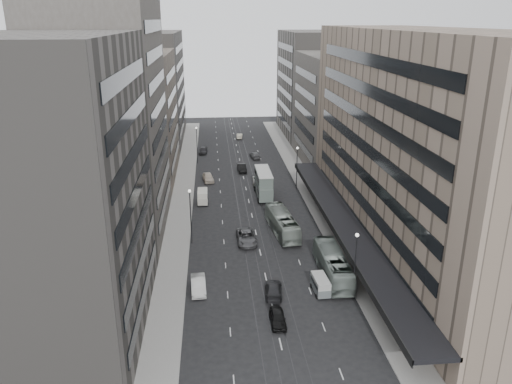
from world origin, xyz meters
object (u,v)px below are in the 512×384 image
object	(u,v)px
panel_van	(203,196)
bus_far	(282,223)
sedan_2	(247,237)
pedestrian	(415,340)
vw_microbus	(321,284)
sedan_0	(278,318)
bus_near	(333,265)
double_decker	(264,183)
sedan_1	(198,285)

from	to	relation	value
panel_van	bus_far	bearing A→B (deg)	-48.87
sedan_2	pedestrian	xyz separation A→B (m)	(14.88, -26.45, 0.15)
vw_microbus	sedan_0	bearing A→B (deg)	-138.26
pedestrian	bus_near	bearing A→B (deg)	-77.25
bus_far	pedestrian	size ratio (longest dim) A/B	7.17
bus_near	pedestrian	world-z (taller)	bus_near
double_decker	sedan_2	distance (m)	20.15
sedan_1	bus_far	bearing A→B (deg)	48.95
double_decker	pedestrian	world-z (taller)	double_decker
bus_near	vw_microbus	world-z (taller)	bus_near
bus_far	panel_van	bearing A→B (deg)	-55.21
sedan_0	pedestrian	distance (m)	14.16
double_decker	sedan_1	world-z (taller)	double_decker
bus_near	pedestrian	xyz separation A→B (m)	(4.71, -15.24, -0.70)
bus_near	panel_van	size ratio (longest dim) A/B	3.11
panel_van	sedan_0	world-z (taller)	panel_van
bus_near	pedestrian	bearing A→B (deg)	107.68
pedestrian	sedan_2	bearing A→B (deg)	-65.06
bus_near	double_decker	size ratio (longest dim) A/B	1.33
sedan_0	sedan_1	distance (m)	11.56
panel_van	sedan_1	size ratio (longest dim) A/B	0.79
bus_far	panel_van	distance (m)	18.66
bus_near	panel_van	world-z (taller)	bus_near
bus_near	sedan_2	distance (m)	15.16
bus_far	panel_van	size ratio (longest dim) A/B	3.05
bus_far	pedestrian	distance (m)	30.77
bus_far	sedan_1	size ratio (longest dim) A/B	2.40
bus_far	pedestrian	world-z (taller)	bus_far
double_decker	sedan_1	xyz separation A→B (m)	(-11.39, -32.81, -1.87)
sedan_0	pedestrian	bearing A→B (deg)	-22.59
panel_van	sedan_0	distance (m)	38.83
bus_near	sedan_1	world-z (taller)	bus_near
pedestrian	panel_van	bearing A→B (deg)	-68.12
vw_microbus	double_decker	bearing A→B (deg)	92.22
bus_near	double_decker	world-z (taller)	double_decker
vw_microbus	panel_van	bearing A→B (deg)	111.11
sedan_0	sedan_1	xyz separation A→B (m)	(-8.65, 7.66, 0.12)
bus_far	sedan_1	bearing A→B (deg)	45.98
panel_van	sedan_0	size ratio (longest dim) A/B	0.95
bus_far	pedestrian	xyz separation A→B (m)	(9.19, -29.36, -0.67)
sedan_0	pedestrian	size ratio (longest dim) A/B	2.47
bus_near	sedan_2	xyz separation A→B (m)	(-10.17, 11.21, -0.85)
bus_far	vw_microbus	distance (m)	18.05
sedan_2	pedestrian	size ratio (longest dim) A/B	3.61
pedestrian	bus_far	bearing A→B (deg)	-77.04
sedan_1	pedestrian	size ratio (longest dim) A/B	2.99
vw_microbus	pedestrian	bearing A→B (deg)	-61.31
bus_far	pedestrian	bearing A→B (deg)	101.05
double_decker	panel_van	xyz separation A→B (m)	(-11.16, -2.57, -1.33)
sedan_1	sedan_2	xyz separation A→B (m)	(6.81, 13.27, 0.02)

